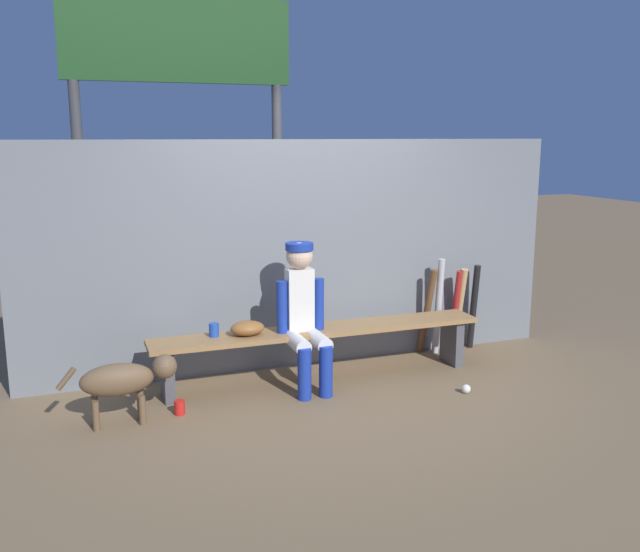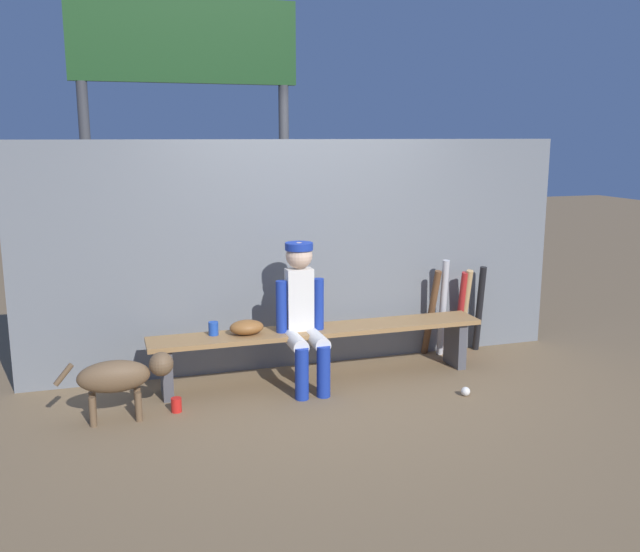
{
  "view_description": "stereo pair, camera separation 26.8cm",
  "coord_description": "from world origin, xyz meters",
  "px_view_note": "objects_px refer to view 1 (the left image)",
  "views": [
    {
      "loc": [
        -1.94,
        -5.3,
        2.06
      ],
      "look_at": [
        0.0,
        0.0,
        0.91
      ],
      "focal_mm": 38.89,
      "sensor_mm": 36.0,
      "label": 1
    },
    {
      "loc": [
        -1.69,
        -5.39,
        2.06
      ],
      "look_at": [
        0.0,
        0.0,
        0.91
      ],
      "focal_mm": 38.89,
      "sensor_mm": 36.0,
      "label": 2
    }
  ],
  "objects_px": {
    "baseball_glove": "(247,328)",
    "baseball": "(466,389)",
    "bat_aluminum_red": "(455,310)",
    "dog": "(125,379)",
    "player_seated": "(304,311)",
    "bat_aluminum_silver": "(438,307)",
    "bat_wood_dark": "(427,311)",
    "cup_on_bench": "(214,330)",
    "cup_on_ground": "(180,407)",
    "scoreboard": "(187,84)",
    "bat_wood_tan": "(459,309)",
    "bat_aluminum_black": "(473,307)",
    "dugout_bench": "(320,339)"
  },
  "relations": [
    {
      "from": "bat_wood_dark",
      "to": "bat_wood_tan",
      "type": "xyz_separation_m",
      "value": [
        0.36,
        0.01,
        -0.01
      ]
    },
    {
      "from": "baseball",
      "to": "dog",
      "type": "relative_size",
      "value": 0.09
    },
    {
      "from": "baseball_glove",
      "to": "cup_on_ground",
      "type": "distance_m",
      "value": 0.85
    },
    {
      "from": "bat_aluminum_silver",
      "to": "dog",
      "type": "relative_size",
      "value": 1.1
    },
    {
      "from": "dugout_bench",
      "to": "bat_aluminum_silver",
      "type": "height_order",
      "value": "bat_aluminum_silver"
    },
    {
      "from": "cup_on_ground",
      "to": "dog",
      "type": "xyz_separation_m",
      "value": [
        -0.38,
        -0.03,
        0.28
      ]
    },
    {
      "from": "bat_wood_tan",
      "to": "scoreboard",
      "type": "relative_size",
      "value": 0.23
    },
    {
      "from": "player_seated",
      "to": "bat_wood_tan",
      "type": "bearing_deg",
      "value": 14.28
    },
    {
      "from": "dog",
      "to": "cup_on_bench",
      "type": "bearing_deg",
      "value": 30.72
    },
    {
      "from": "scoreboard",
      "to": "baseball_glove",
      "type": "bearing_deg",
      "value": -83.24
    },
    {
      "from": "baseball_glove",
      "to": "dog",
      "type": "bearing_deg",
      "value": -159.36
    },
    {
      "from": "player_seated",
      "to": "bat_aluminum_silver",
      "type": "distance_m",
      "value": 1.55
    },
    {
      "from": "dugout_bench",
      "to": "bat_aluminum_silver",
      "type": "relative_size",
      "value": 3.09
    },
    {
      "from": "baseball_glove",
      "to": "dog",
      "type": "distance_m",
      "value": 1.09
    },
    {
      "from": "bat_wood_tan",
      "to": "cup_on_ground",
      "type": "xyz_separation_m",
      "value": [
        -2.81,
        -0.68,
        -0.36
      ]
    },
    {
      "from": "bat_aluminum_silver",
      "to": "bat_aluminum_red",
      "type": "xyz_separation_m",
      "value": [
        0.21,
        0.04,
        -0.06
      ]
    },
    {
      "from": "bat_aluminum_red",
      "to": "dog",
      "type": "bearing_deg",
      "value": -167.26
    },
    {
      "from": "baseball_glove",
      "to": "cup_on_ground",
      "type": "xyz_separation_m",
      "value": [
        -0.62,
        -0.35,
        -0.46
      ]
    },
    {
      "from": "bat_aluminum_silver",
      "to": "bat_wood_tan",
      "type": "height_order",
      "value": "bat_aluminum_silver"
    },
    {
      "from": "bat_aluminum_red",
      "to": "dog",
      "type": "height_order",
      "value": "bat_aluminum_red"
    },
    {
      "from": "dugout_bench",
      "to": "scoreboard",
      "type": "bearing_deg",
      "value": 118.8
    },
    {
      "from": "baseball_glove",
      "to": "baseball",
      "type": "height_order",
      "value": "baseball_glove"
    },
    {
      "from": "baseball",
      "to": "cup_on_ground",
      "type": "height_order",
      "value": "cup_on_ground"
    },
    {
      "from": "bat_aluminum_black",
      "to": "baseball",
      "type": "height_order",
      "value": "bat_aluminum_black"
    },
    {
      "from": "bat_aluminum_black",
      "to": "cup_on_ground",
      "type": "distance_m",
      "value": 3.06
    },
    {
      "from": "dog",
      "to": "scoreboard",
      "type": "bearing_deg",
      "value": 65.64
    },
    {
      "from": "dugout_bench",
      "to": "baseball_glove",
      "type": "bearing_deg",
      "value": 180.0
    },
    {
      "from": "baseball",
      "to": "cup_on_bench",
      "type": "relative_size",
      "value": 0.67
    },
    {
      "from": "baseball_glove",
      "to": "scoreboard",
      "type": "xyz_separation_m",
      "value": [
        -0.17,
        1.46,
        2.01
      ]
    },
    {
      "from": "cup_on_ground",
      "to": "cup_on_bench",
      "type": "xyz_separation_m",
      "value": [
        0.36,
        0.41,
        0.46
      ]
    },
    {
      "from": "bat_wood_dark",
      "to": "scoreboard",
      "type": "relative_size",
      "value": 0.24
    },
    {
      "from": "dugout_bench",
      "to": "scoreboard",
      "type": "relative_size",
      "value": 0.8
    },
    {
      "from": "bat_wood_dark",
      "to": "dog",
      "type": "xyz_separation_m",
      "value": [
        -2.83,
        -0.7,
        -0.08
      ]
    },
    {
      "from": "cup_on_bench",
      "to": "cup_on_ground",
      "type": "bearing_deg",
      "value": -131.24
    },
    {
      "from": "bat_wood_dark",
      "to": "cup_on_bench",
      "type": "distance_m",
      "value": 2.11
    },
    {
      "from": "bat_aluminum_silver",
      "to": "bat_aluminum_black",
      "type": "height_order",
      "value": "bat_aluminum_silver"
    },
    {
      "from": "baseball_glove",
      "to": "dog",
      "type": "height_order",
      "value": "baseball_glove"
    },
    {
      "from": "bat_aluminum_red",
      "to": "cup_on_ground",
      "type": "relative_size",
      "value": 7.34
    },
    {
      "from": "player_seated",
      "to": "bat_wood_dark",
      "type": "height_order",
      "value": "player_seated"
    },
    {
      "from": "bat_aluminum_black",
      "to": "dog",
      "type": "relative_size",
      "value": 0.99
    },
    {
      "from": "baseball",
      "to": "scoreboard",
      "type": "xyz_separation_m",
      "value": [
        -1.81,
        2.17,
        2.49
      ]
    },
    {
      "from": "bat_aluminum_silver",
      "to": "bat_wood_tan",
      "type": "relative_size",
      "value": 1.12
    },
    {
      "from": "baseball_glove",
      "to": "bat_wood_tan",
      "type": "relative_size",
      "value": 0.34
    },
    {
      "from": "bat_aluminum_black",
      "to": "player_seated",
      "type": "bearing_deg",
      "value": -166.92
    },
    {
      "from": "bat_aluminum_red",
      "to": "bat_aluminum_silver",
      "type": "bearing_deg",
      "value": -169.19
    },
    {
      "from": "cup_on_ground",
      "to": "dog",
      "type": "height_order",
      "value": "dog"
    },
    {
      "from": "bat_wood_dark",
      "to": "scoreboard",
      "type": "distance_m",
      "value": 3.12
    },
    {
      "from": "baseball",
      "to": "cup_on_ground",
      "type": "bearing_deg",
      "value": 170.86
    },
    {
      "from": "cup_on_ground",
      "to": "scoreboard",
      "type": "relative_size",
      "value": 0.03
    },
    {
      "from": "cup_on_ground",
      "to": "scoreboard",
      "type": "bearing_deg",
      "value": 76.05
    }
  ]
}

